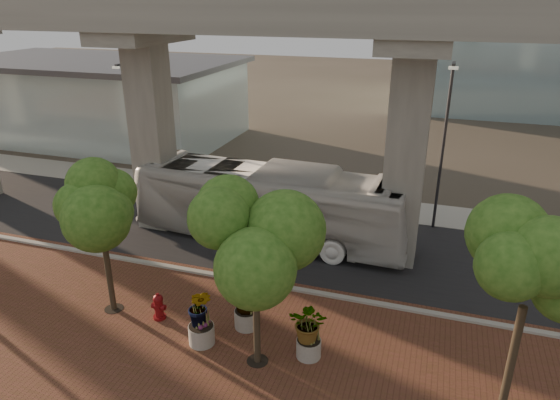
% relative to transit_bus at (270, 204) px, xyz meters
% --- Properties ---
extents(ground, '(160.00, 160.00, 0.00)m').
position_rel_transit_bus_xyz_m(ground, '(0.03, -2.11, -1.83)').
color(ground, '#3C362B').
rests_on(ground, ground).
extents(brick_plaza, '(70.00, 13.00, 0.06)m').
position_rel_transit_bus_xyz_m(brick_plaza, '(0.03, -10.11, -1.80)').
color(brick_plaza, brown).
rests_on(brick_plaza, ground).
extents(asphalt_road, '(90.00, 8.00, 0.04)m').
position_rel_transit_bus_xyz_m(asphalt_road, '(0.03, -0.11, -1.81)').
color(asphalt_road, black).
rests_on(asphalt_road, ground).
extents(curb_strip, '(70.00, 0.25, 0.16)m').
position_rel_transit_bus_xyz_m(curb_strip, '(0.03, -4.11, -1.75)').
color(curb_strip, '#A2A097').
rests_on(curb_strip, ground).
extents(far_sidewalk, '(90.00, 3.00, 0.06)m').
position_rel_transit_bus_xyz_m(far_sidewalk, '(0.03, 5.39, -1.80)').
color(far_sidewalk, '#A2A097').
rests_on(far_sidewalk, ground).
extents(transit_viaduct, '(72.00, 5.60, 12.40)m').
position_rel_transit_bus_xyz_m(transit_viaduct, '(0.03, -0.11, 5.45)').
color(transit_viaduct, '#9C998D').
rests_on(transit_viaduct, ground).
extents(station_pavilion, '(23.00, 13.00, 6.30)m').
position_rel_transit_bus_xyz_m(station_pavilion, '(-19.97, 13.89, 1.38)').
color(station_pavilion, silver).
rests_on(station_pavilion, ground).
extents(transit_bus, '(13.28, 3.62, 3.67)m').
position_rel_transit_bus_xyz_m(transit_bus, '(0.00, 0.00, 0.00)').
color(transit_bus, silver).
rests_on(transit_bus, ground).
extents(fire_hydrant, '(0.52, 0.47, 1.04)m').
position_rel_transit_bus_xyz_m(fire_hydrant, '(-1.66, -7.44, -1.27)').
color(fire_hydrant, maroon).
rests_on(fire_hydrant, ground).
extents(planter_front, '(1.80, 1.80, 1.98)m').
position_rel_transit_bus_xyz_m(planter_front, '(4.03, -7.76, -0.57)').
color(planter_front, '#9E9A8F').
rests_on(planter_front, ground).
extents(planter_right, '(2.09, 2.09, 2.23)m').
position_rel_transit_bus_xyz_m(planter_right, '(1.53, -6.92, -0.42)').
color(planter_right, gray).
rests_on(planter_right, ground).
extents(planter_left, '(1.95, 1.95, 2.14)m').
position_rel_transit_bus_xyz_m(planter_left, '(0.43, -8.23, -0.47)').
color(planter_left, '#A9A399').
rests_on(planter_left, ground).
extents(street_tree_near_west, '(3.50, 3.50, 5.73)m').
position_rel_transit_bus_xyz_m(street_tree_near_west, '(-3.61, -7.47, 2.35)').
color(street_tree_near_west, '#403424').
rests_on(street_tree_near_west, ground).
extents(street_tree_near_east, '(3.80, 3.80, 6.36)m').
position_rel_transit_bus_xyz_m(street_tree_near_east, '(2.54, -8.50, 2.84)').
color(street_tree_near_east, '#403424').
rests_on(street_tree_near_east, ground).
extents(street_tree_far_east, '(3.36, 3.36, 6.24)m').
position_rel_transit_bus_xyz_m(street_tree_far_east, '(9.74, -8.69, 2.91)').
color(street_tree_far_east, '#403424').
rests_on(street_tree_far_east, ground).
extents(streetlamp_west, '(0.37, 1.09, 7.49)m').
position_rel_transit_bus_xyz_m(streetlamp_west, '(-9.91, 3.92, 2.54)').
color(streetlamp_west, '#29292E').
rests_on(streetlamp_west, ground).
extents(streetlamp_east, '(0.41, 1.19, 8.22)m').
position_rel_transit_bus_xyz_m(streetlamp_east, '(7.48, 3.69, 2.96)').
color(streetlamp_east, '#2D2D32').
rests_on(streetlamp_east, ground).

